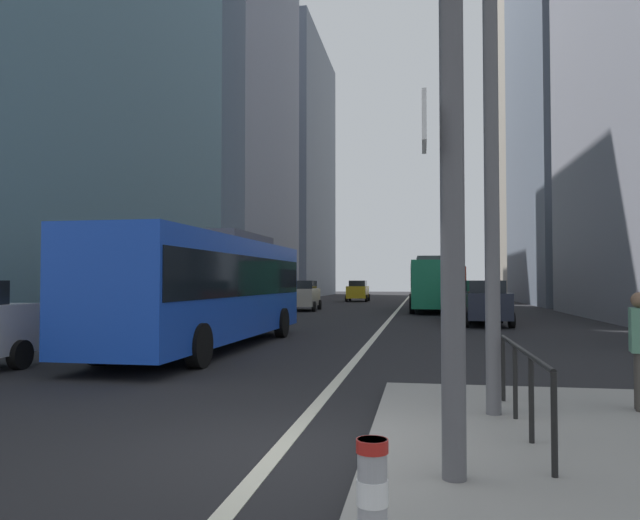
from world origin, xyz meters
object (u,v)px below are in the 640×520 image
car_receding_far (484,302)px  street_lamp_post (490,35)px  traffic_signal_gantry (268,60)px  bollard_left (372,501)px  pedestrian_waiting (640,345)px  city_bus_red_distant (446,282)px  car_oncoming_mid (303,295)px  car_oncoming_far (358,291)px  city_bus_red_receding (430,282)px  car_receding_near (470,300)px  city_bus_blue_oncoming (209,284)px

car_receding_far → street_lamp_post: bearing=-95.2°
traffic_signal_gantry → bollard_left: traffic_signal_gantry is taller
street_lamp_post → pedestrian_waiting: size_ratio=4.92×
city_bus_red_distant → car_oncoming_mid: (-9.81, -17.81, -0.85)m
street_lamp_post → car_oncoming_mid: bearing=105.9°
car_oncoming_mid → car_oncoming_far: 18.12m
street_lamp_post → city_bus_red_distant: bearing=88.5°
car_receding_far → pedestrian_waiting: 18.03m
city_bus_red_distant → traffic_signal_gantry: (-3.63, -50.63, 2.23)m
city_bus_red_receding → city_bus_red_distant: (1.66, 16.63, -0.00)m
car_receding_near → car_receding_far: 3.35m
car_receding_far → street_lamp_post: (-1.69, -18.61, 4.29)m
car_receding_near → city_bus_red_receding: bearing=100.8°
traffic_signal_gantry → street_lamp_post: size_ratio=0.75×
city_bus_blue_oncoming → pedestrian_waiting: (8.96, -7.48, -0.79)m
city_bus_red_receding → traffic_signal_gantry: size_ratio=1.94×
city_bus_red_receding → city_bus_blue_oncoming: bearing=-105.7°
car_oncoming_mid → car_receding_near: size_ratio=0.99×
car_oncoming_mid → bollard_left: bearing=-78.1°
bollard_left → city_bus_red_distant: bearing=87.3°
car_oncoming_mid → traffic_signal_gantry: bearing=-79.3°
city_bus_blue_oncoming → city_bus_red_receding: bearing=74.3°
car_receding_near → bollard_left: 26.81m
car_oncoming_mid → pedestrian_waiting: 31.29m
city_bus_red_receding → pedestrian_waiting: city_bus_red_receding is taller
pedestrian_waiting → car_oncoming_far: bearing=100.7°
city_bus_blue_oncoming → car_oncoming_far: 40.00m
car_oncoming_mid → car_receding_far: (10.27, -11.41, 0.00)m
car_oncoming_mid → pedestrian_waiting: (10.61, -29.43, 0.06)m
city_bus_red_distant → traffic_signal_gantry: bearing=-94.1°
city_bus_blue_oncoming → car_receding_far: bearing=50.7°
car_receding_far → city_bus_red_distant: bearing=90.9°
car_oncoming_far → street_lamp_post: (6.91, -48.06, 4.29)m
street_lamp_post → bollard_left: bearing=-104.6°
city_bus_red_distant → bollard_left: (-2.47, -52.57, -1.22)m
city_bus_red_distant → car_oncoming_far: 8.19m
car_receding_far → traffic_signal_gantry: size_ratio=0.73×
car_oncoming_mid → street_lamp_post: street_lamp_post is taller
city_bus_blue_oncoming → car_oncoming_mid: size_ratio=2.64×
car_oncoming_far → bollard_left: (5.68, -52.80, -0.38)m
city_bus_red_distant → traffic_signal_gantry: traffic_signal_gantry is taller
city_bus_red_distant → bollard_left: size_ratio=13.28×
city_bus_blue_oncoming → city_bus_red_distant: same height
city_bus_red_distant → pedestrian_waiting: size_ratio=6.80×
street_lamp_post → car_oncoming_far: bearing=98.2°
city_bus_red_distant → car_receding_far: 29.23m
city_bus_red_distant → pedestrian_waiting: 47.26m
city_bus_red_receding → street_lamp_post: street_lamp_post is taller
car_oncoming_far → pedestrian_waiting: 48.31m
city_bus_blue_oncoming → street_lamp_post: street_lamp_post is taller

